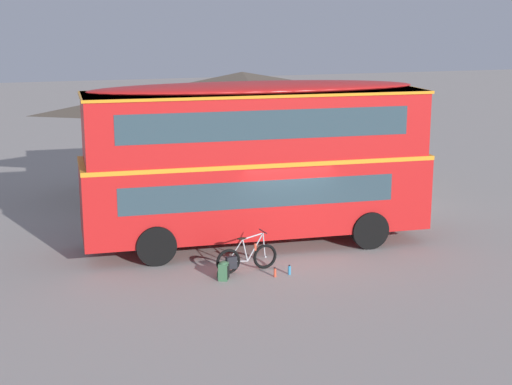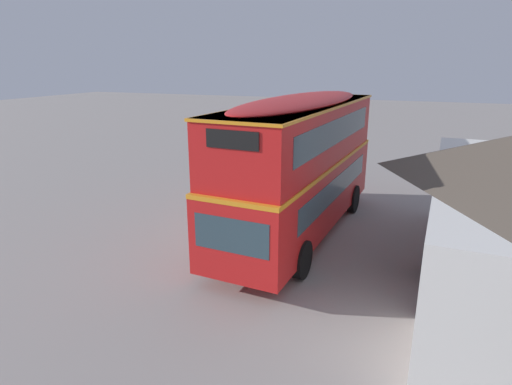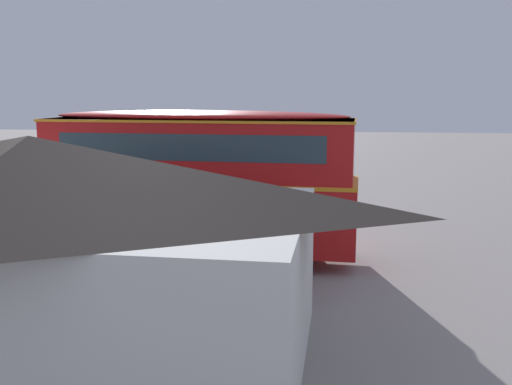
{
  "view_description": "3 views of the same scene",
  "coord_description": "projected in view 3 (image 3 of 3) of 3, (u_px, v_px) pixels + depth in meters",
  "views": [
    {
      "loc": [
        -7.47,
        -20.13,
        6.69
      ],
      "look_at": [
        -1.09,
        -0.89,
        2.0
      ],
      "focal_mm": 54.65,
      "sensor_mm": 36.0,
      "label": 1
    },
    {
      "loc": [
        13.23,
        4.59,
        5.8
      ],
      "look_at": [
        0.4,
        -0.46,
        1.62
      ],
      "focal_mm": 30.08,
      "sensor_mm": 36.0,
      "label": 2
    },
    {
      "loc": [
        -4.31,
        18.69,
        5.36
      ],
      "look_at": [
        -2.17,
        -0.71,
        1.93
      ],
      "focal_mm": 40.41,
      "sensor_mm": 36.0,
      "label": 3
    }
  ],
  "objects": [
    {
      "name": "ground_plane",
      "position": [
        191.0,
        250.0,
        19.69
      ],
      "size": [
        120.0,
        120.0,
        0.0
      ],
      "primitive_type": "plane",
      "color": "gray"
    },
    {
      "name": "double_decker_bus",
      "position": [
        199.0,
        178.0,
        18.38
      ],
      "size": [
        10.14,
        3.2,
        4.79
      ],
      "color": "black",
      "rests_on": "ground"
    },
    {
      "name": "touring_bicycle",
      "position": [
        242.0,
        231.0,
        20.88
      ],
      "size": [
        1.74,
        0.58,
        1.06
      ],
      "color": "black",
      "rests_on": "ground"
    },
    {
      "name": "backpack_on_ground",
      "position": [
        263.0,
        232.0,
        21.24
      ],
      "size": [
        0.35,
        0.37,
        0.49
      ],
      "color": "#386642",
      "rests_on": "ground"
    },
    {
      "name": "water_bottle_red_squeeze",
      "position": [
        228.0,
        233.0,
        21.62
      ],
      "size": [
        0.07,
        0.07,
        0.26
      ],
      "color": "#D84C33",
      "rests_on": "ground"
    },
    {
      "name": "water_bottle_blue_sports",
      "position": [
        217.0,
        233.0,
        21.6
      ],
      "size": [
        0.07,
        0.07,
        0.26
      ],
      "color": "#338CBF",
      "rests_on": "ground"
    },
    {
      "name": "pub_building",
      "position": [
        36.0,
        246.0,
        11.56
      ],
      "size": [
        11.48,
        6.96,
        4.52
      ],
      "color": "silver",
      "rests_on": "ground"
    }
  ]
}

